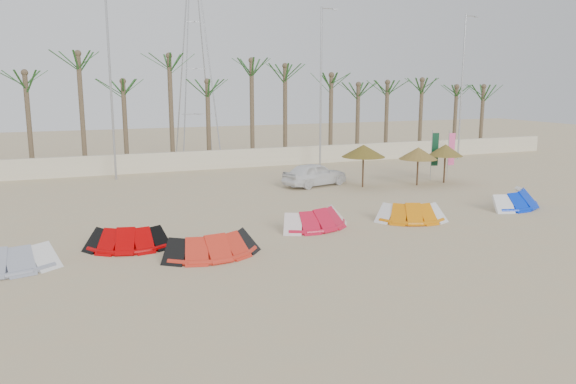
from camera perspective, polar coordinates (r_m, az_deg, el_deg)
name	(u,v)px	position (r m, az deg, el deg)	size (l,w,h in m)	color
ground	(353,261)	(19.18, 6.66, -7.02)	(120.00, 120.00, 0.00)	tan
boundary_wall	(203,160)	(39.36, -8.62, 3.22)	(60.00, 0.30, 1.30)	beige
palm_line	(205,75)	(40.62, -8.41, 11.66)	(52.00, 4.00, 7.70)	brown
lamp_b	(111,85)	(36.13, -17.51, 10.29)	(1.25, 0.14, 11.00)	#A5A8AD
lamp_c	(321,85)	(39.73, 3.41, 10.80)	(1.25, 0.14, 11.00)	#A5A8AD
lamp_d	(462,85)	(46.09, 17.29, 10.36)	(1.25, 0.14, 11.00)	#A5A8AD
pylon	(198,158)	(45.47, -9.08, 3.42)	(3.00, 3.00, 14.00)	#A5A8AD
kite_red_left	(126,237)	(21.30, -16.12, -4.38)	(3.22, 2.09, 0.90)	#AA0001
kite_red_mid	(210,243)	(19.85, -7.89, -5.16)	(3.53, 1.90, 0.90)	red
kite_red_right	(314,217)	(23.42, 2.62, -2.56)	(3.54, 2.32, 0.90)	red
kite_orange	(408,211)	(25.01, 12.06, -1.92)	(3.34, 2.33, 0.90)	orange
kite_blue	(510,197)	(29.48, 21.67, -0.50)	(4.07, 2.85, 0.90)	#022CDE
parasol_left	(363,151)	(32.37, 7.67, 4.16)	(2.51, 2.51, 2.46)	#4C331E
parasol_mid	(418,153)	(33.58, 13.09, 3.85)	(2.25, 2.25, 2.24)	#4C331E
parasol_right	(445,150)	(34.80, 15.71, 4.12)	(2.07, 2.07, 2.33)	#4C331E
flag_pink	(451,150)	(36.20, 16.19, 4.07)	(0.45, 0.08, 3.05)	#A5A8AD
flag_green	(434,151)	(35.53, 14.60, 4.08)	(0.44, 0.13, 3.10)	#A5A8AD
car	(315,174)	(32.75, 2.75, 1.82)	(1.61, 4.00, 1.36)	white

